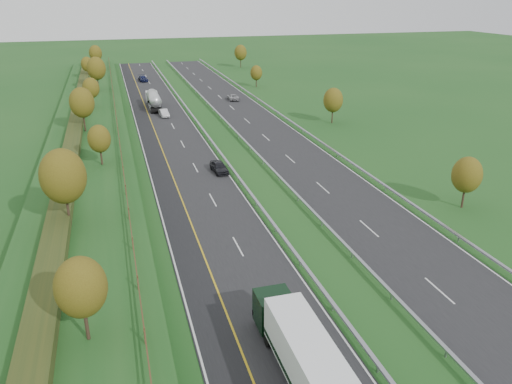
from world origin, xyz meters
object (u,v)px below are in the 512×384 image
car_small_far (143,79)px  car_oncoming (233,97)px  box_lorry (312,371)px  road_tanker (154,99)px  car_silver_mid (164,113)px  car_dark_near (219,167)px

car_small_far → car_oncoming: size_ratio=1.05×
box_lorry → car_small_far: size_ratio=3.25×
road_tanker → car_silver_mid: (1.13, -8.29, -1.13)m
box_lorry → car_silver_mid: bearing=90.0°
car_silver_mid → road_tanker: bearing=93.0°
box_lorry → road_tanker: box_lorry is taller
car_dark_near → car_small_far: bearing=88.1°
box_lorry → car_oncoming: 89.53m
box_lorry → car_small_far: bearing=90.4°
box_lorry → car_small_far: (-0.76, 119.04, -1.56)m
box_lorry → car_oncoming: bearing=79.2°
car_silver_mid → car_dark_near: bearing=-89.1°
car_oncoming → box_lorry: bearing=82.5°
car_oncoming → car_small_far: bearing=-57.3°
road_tanker → car_dark_near: (4.58, -42.98, -1.08)m
road_tanker → car_oncoming: bearing=11.0°
car_small_far → car_dark_near: bearing=-92.4°
road_tanker → car_silver_mid: size_ratio=2.68×
car_dark_near → car_small_far: size_ratio=0.87×
road_tanker → car_small_far: road_tanker is taller
road_tanker → car_oncoming: road_tanker is taller
road_tanker → car_oncoming: size_ratio=2.36×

